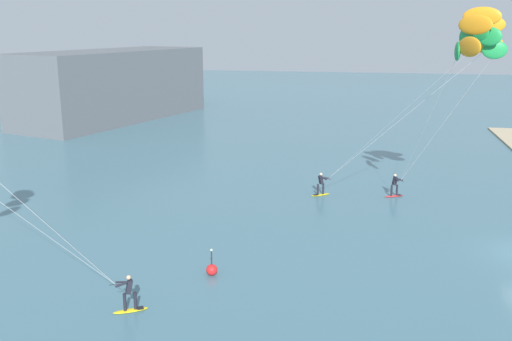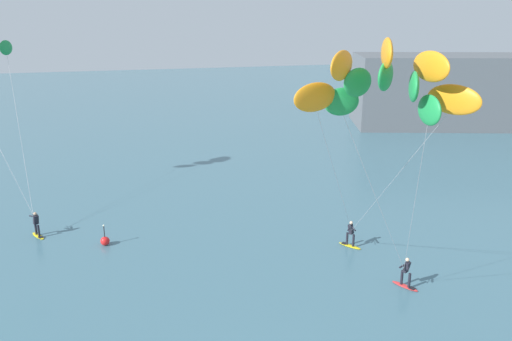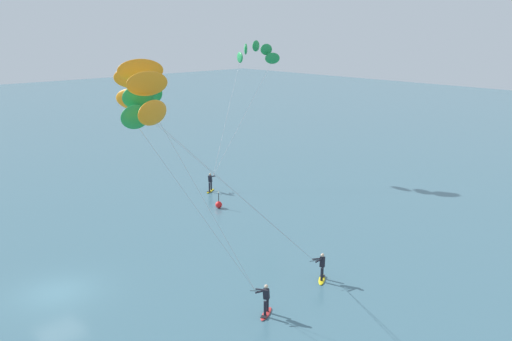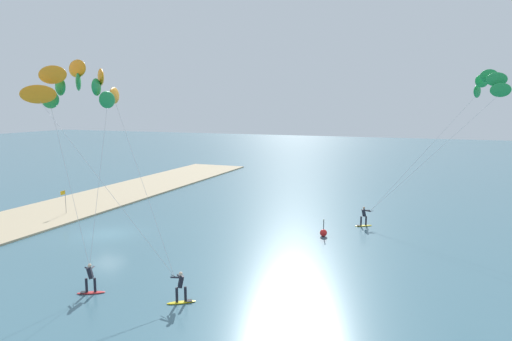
{
  "view_description": "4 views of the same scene",
  "coord_description": "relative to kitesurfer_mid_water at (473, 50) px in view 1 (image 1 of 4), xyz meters",
  "views": [
    {
      "loc": [
        -30.64,
        9.05,
        11.96
      ],
      "look_at": [
        0.64,
        15.19,
        3.79
      ],
      "focal_mm": 40.06,
      "sensor_mm": 36.0,
      "label": 1
    },
    {
      "loc": [
        -4.0,
        -13.96,
        13.78
      ],
      "look_at": [
        2.69,
        11.06,
        5.72
      ],
      "focal_mm": 35.62,
      "sensor_mm": 36.0,
      "label": 2
    },
    {
      "loc": [
        28.7,
        -11.4,
        14.46
      ],
      "look_at": [
        2.75,
        12.58,
        5.37
      ],
      "focal_mm": 39.67,
      "sensor_mm": 36.0,
      "label": 3
    },
    {
      "loc": [
        28.43,
        23.83,
        10.15
      ],
      "look_at": [
        0.68,
        12.99,
        5.87
      ],
      "focal_mm": 32.08,
      "sensor_mm": 36.0,
      "label": 4
    }
  ],
  "objects": [
    {
      "name": "distant_headland",
      "position": [
        36.59,
        39.08,
        -6.57
      ],
      "size": [
        32.08,
        19.61,
        8.81
      ],
      "color": "#4C564C",
      "rests_on": "ground"
    },
    {
      "name": "kitesurfer_mid_water",
      "position": [
        0.0,
        0.0,
        0.0
      ],
      "size": [
        6.67,
        6.68,
        12.12
      ],
      "color": "red",
      "rests_on": "ground"
    },
    {
      "name": "kitesurfer_far_out",
      "position": [
        -0.16,
        0.01,
        0.7
      ],
      "size": [
        7.59,
        11.96,
        12.95
      ],
      "color": "yellow",
      "rests_on": "ground"
    },
    {
      "name": "marker_buoy",
      "position": [
        -11.25,
        13.07,
        -10.21
      ],
      "size": [
        0.56,
        0.56,
        1.38
      ],
      "color": "red",
      "rests_on": "ground"
    }
  ]
}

